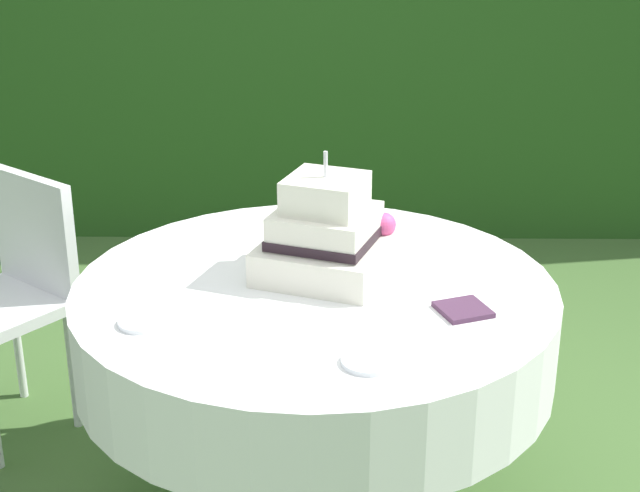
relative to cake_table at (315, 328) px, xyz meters
The scene contains 6 objects.
cake_table is the anchor object (origin of this frame).
wedding_cake 0.26m from the cake_table, 67.43° to the left, with size 0.43×0.43×0.36m.
serving_plate_near 0.52m from the cake_table, 149.84° to the right, with size 0.12×0.12×0.01m, color white.
serving_plate_far 0.49m from the cake_table, 73.24° to the right, with size 0.13×0.13×0.01m, color white.
napkin_stack 0.45m from the cake_table, 23.47° to the right, with size 0.12×0.12×0.01m, color #4C2D47.
garden_chair 1.15m from the cake_table, 153.35° to the left, with size 0.56×0.56×0.89m.
Camera 1 is at (0.04, -2.41, 1.85)m, focal length 53.72 mm.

